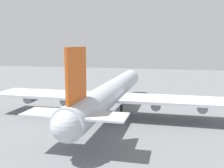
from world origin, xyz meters
name	(u,v)px	position (x,y,z in m)	size (l,w,h in m)	color
ground_plane	(112,114)	(0.00, 0.00, 0.00)	(280.93, 280.93, 0.00)	slate
cargo_airplane	(112,92)	(-0.50, 0.00, 6.40)	(70.23, 65.10, 19.27)	silver
safety_cone_nose	(122,92)	(31.60, 3.37, 0.42)	(0.59, 0.59, 0.84)	orange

